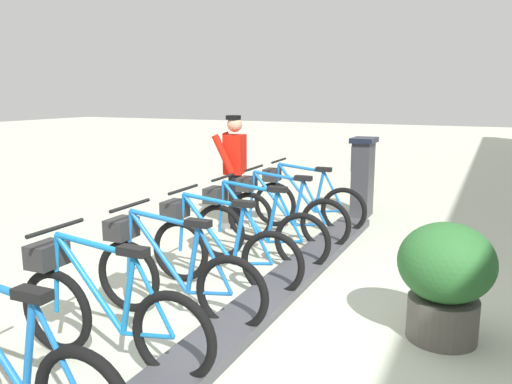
{
  "coord_description": "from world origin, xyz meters",
  "views": [
    {
      "loc": [
        -1.86,
        3.72,
        1.97
      ],
      "look_at": [
        0.5,
        -1.29,
        0.9
      ],
      "focal_mm": 35.9,
      "sensor_mm": 36.0,
      "label": 1
    }
  ],
  "objects": [
    {
      "name": "bike_docked_1",
      "position": [
        0.62,
        -2.34,
        0.43
      ],
      "size": [
        1.72,
        0.54,
        1.02
      ],
      "color": "black",
      "rests_on": "ground"
    },
    {
      "name": "bike_docked_0",
      "position": [
        0.62,
        -3.19,
        0.43
      ],
      "size": [
        1.72,
        0.54,
        1.02
      ],
      "color": "black",
      "rests_on": "ground"
    },
    {
      "name": "dock_rail_base",
      "position": [
        0.0,
        0.0,
        0.05
      ],
      "size": [
        0.44,
        7.58,
        0.1
      ],
      "primitive_type": "cube",
      "color": "#47474C",
      "rests_on": "ground"
    },
    {
      "name": "bike_docked_3",
      "position": [
        0.62,
        -0.65,
        0.43
      ],
      "size": [
        1.72,
        0.54,
        1.02
      ],
      "color": "black",
      "rests_on": "ground"
    },
    {
      "name": "planter_bush",
      "position": [
        -1.58,
        -0.44,
        0.54
      ],
      "size": [
        0.76,
        0.76,
        0.97
      ],
      "color": "#59544C",
      "rests_on": "ground"
    },
    {
      "name": "bike_docked_2",
      "position": [
        0.62,
        -1.49,
        0.43
      ],
      "size": [
        1.72,
        0.54,
        1.02
      ],
      "color": "black",
      "rests_on": "ground"
    },
    {
      "name": "bike_docked_6",
      "position": [
        0.62,
        1.9,
        0.43
      ],
      "size": [
        1.72,
        0.54,
        1.02
      ],
      "color": "black",
      "rests_on": "ground"
    },
    {
      "name": "payment_kiosk",
      "position": [
        0.05,
        -4.38,
        0.67
      ],
      "size": [
        0.36,
        0.52,
        1.28
      ],
      "color": "#38383D",
      "rests_on": "ground"
    },
    {
      "name": "worker_near_rack",
      "position": [
        1.59,
        -2.86,
        0.91
      ],
      "size": [
        0.5,
        0.68,
        1.66
      ],
      "color": "white",
      "rests_on": "ground"
    },
    {
      "name": "ground_plane",
      "position": [
        0.0,
        0.0,
        0.0
      ],
      "size": [
        60.0,
        60.0,
        0.0
      ],
      "primitive_type": "plane",
      "color": "beige"
    },
    {
      "name": "bike_docked_5",
      "position": [
        0.62,
        1.05,
        0.43
      ],
      "size": [
        1.72,
        0.54,
        1.02
      ],
      "color": "black",
      "rests_on": "ground"
    },
    {
      "name": "bike_docked_4",
      "position": [
        0.62,
        0.2,
        0.43
      ],
      "size": [
        1.72,
        0.54,
        1.02
      ],
      "color": "black",
      "rests_on": "ground"
    }
  ]
}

